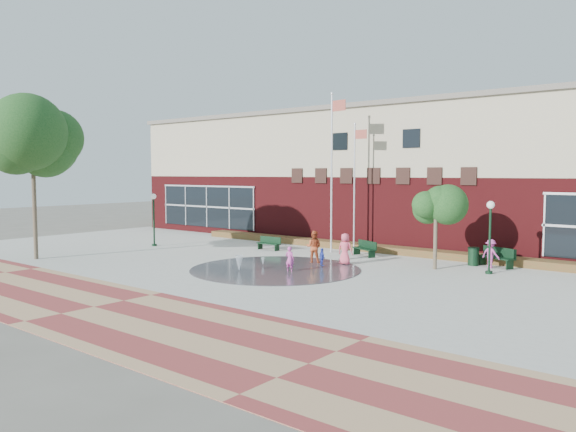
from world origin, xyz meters
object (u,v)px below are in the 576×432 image
Objects in this scene: trash_can at (473,256)px; tree_big_left at (33,150)px; flagpole_left at (332,164)px; bench_left at (269,246)px; flagpole_right at (355,180)px; child_splash at (290,259)px.

trash_can is 0.11× the size of tree_big_left.
bench_left is at bearing -151.59° from flagpole_left.
trash_can is 24.21m from tree_big_left.
tree_big_left is (-12.05, -13.72, 1.67)m from flagpole_right.
flagpole_left is 8.42m from child_splash.
tree_big_left is at bearing -126.14° from flagpole_left.
flagpole_right is at bearing 68.66° from flagpole_left.
flagpole_right is at bearing -90.72° from child_splash.
flagpole_right is 8.15× the size of trash_can.
child_splash is at bearing -130.29° from trash_can.
flagpole_left is at bearing 22.05° from bench_left.
trash_can is at bearing 0.17° from flagpole_right.
flagpole_left is 6.42m from bench_left.
flagpole_left reaches higher than child_splash.
tree_big_left is at bearing 12.33° from child_splash.
tree_big_left reaches higher than flagpole_right.
flagpole_left is 1.13× the size of tree_big_left.
flagpole_right is 18.34m from tree_big_left.
child_splash is at bearing 22.85° from tree_big_left.
flagpole_right is 6.67m from bench_left.
trash_can is 0.77× the size of child_splash.
tree_big_left is 6.77× the size of child_splash.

